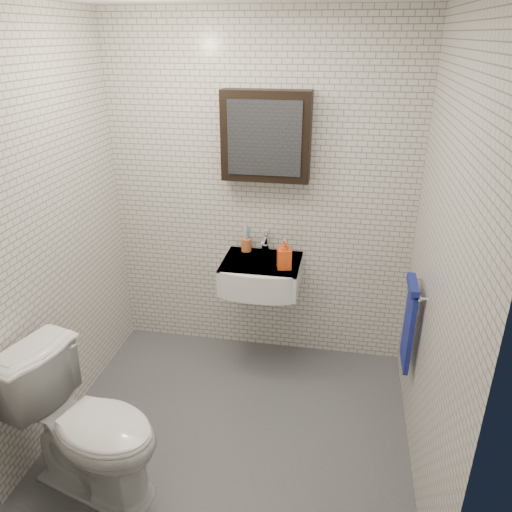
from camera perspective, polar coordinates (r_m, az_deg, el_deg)
The scene contains 9 objects.
ground at distance 3.39m, azimuth -2.68°, elevation -19.19°, with size 2.20×2.00×0.01m, color #4F5257.
room_shell at distance 2.62m, azimuth -3.29°, elevation 4.78°, with size 2.22×2.02×2.51m.
washbasin at distance 3.55m, azimuth 0.52°, elevation -2.24°, with size 0.55×0.50×0.20m.
faucet at distance 3.66m, azimuth 1.06°, elevation 1.37°, with size 0.06×0.20×0.15m.
mirror_cabinet at distance 3.43m, azimuth 1.15°, elevation 13.50°, with size 0.60×0.15×0.60m.
towel_rail at distance 3.22m, azimuth 17.14°, elevation -7.06°, with size 0.09×0.30×0.58m.
toothbrush_cup at distance 3.70m, azimuth -1.10°, elevation 1.37°, with size 0.09×0.09×0.21m.
soap_bottle at distance 3.41m, azimuth 3.26°, elevation 0.25°, with size 0.10×0.10×0.21m, color orange.
toilet at distance 2.94m, azimuth -18.57°, elevation -17.93°, with size 0.47×0.82×0.84m, color white.
Camera 1 is at (0.59, -2.40, 2.33)m, focal length 35.00 mm.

